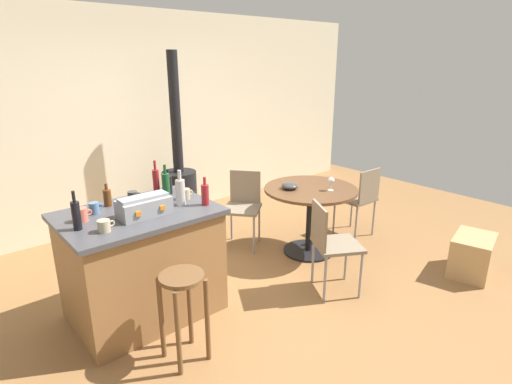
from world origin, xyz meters
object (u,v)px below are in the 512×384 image
(dining_table, at_px, (310,203))
(toolbox, at_px, (144,206))
(bottle_3, at_px, (205,194))
(bottle_5, at_px, (107,197))
(cup_0, at_px, (94,208))
(cup_1, at_px, (104,226))
(wine_glass, at_px, (331,181))
(bottle_6, at_px, (168,184))
(wood_stove, at_px, (180,185))
(cup_3, at_px, (186,194))
(bottle_2, at_px, (156,181))
(bottle_1, at_px, (180,192))
(bottle_4, at_px, (76,215))
(wooden_stool, at_px, (183,300))
(bottle_0, at_px, (166,184))
(folding_chair_left, at_px, (243,203))
(serving_bowl, at_px, (290,186))
(folding_chair_far, at_px, (360,196))
(cardboard_box, at_px, (472,255))
(cup_2, at_px, (82,215))
(folding_chair_near, at_px, (331,241))
(kitchen_island, at_px, (143,263))
(cup_4, at_px, (133,197))

(dining_table, relative_size, toolbox, 2.55)
(dining_table, height_order, bottle_3, bottle_3)
(bottle_5, distance_m, cup_0, 0.19)
(cup_1, relative_size, wine_glass, 0.86)
(bottle_6, distance_m, wine_glass, 1.71)
(wood_stove, xyz_separation_m, cup_3, (-0.81, -1.54, 0.44))
(bottle_2, height_order, bottle_6, bottle_2)
(bottle_3, bearing_deg, bottle_6, 100.34)
(bottle_5, xyz_separation_m, cup_0, (-0.15, -0.11, -0.03))
(bottle_1, xyz_separation_m, bottle_4, (-0.83, 0.02, -0.00))
(dining_table, bearing_deg, bottle_1, 179.20)
(wooden_stool, height_order, bottle_0, bottle_0)
(folding_chair_left, relative_size, bottle_0, 2.96)
(serving_bowl, bearing_deg, bottle_4, -177.99)
(folding_chair_left, relative_size, bottle_2, 2.80)
(folding_chair_far, xyz_separation_m, serving_bowl, (-0.99, 0.22, 0.28))
(wooden_stool, bearing_deg, bottle_2, 70.19)
(bottle_2, xyz_separation_m, serving_bowl, (1.40, -0.30, -0.25))
(folding_chair_left, distance_m, cup_0, 1.87)
(bottle_0, bearing_deg, bottle_3, -69.80)
(folding_chair_left, height_order, cardboard_box, folding_chair_left)
(wood_stove, height_order, cup_2, wood_stove)
(bottle_5, relative_size, cup_3, 1.68)
(wood_stove, bearing_deg, folding_chair_far, -50.55)
(cup_2, bearing_deg, folding_chair_near, -25.11)
(bottle_3, distance_m, bottle_5, 0.81)
(bottle_2, height_order, cup_2, bottle_2)
(folding_chair_left, distance_m, wine_glass, 1.05)
(folding_chair_left, bearing_deg, bottle_0, -163.01)
(folding_chair_near, height_order, bottle_4, bottle_4)
(folding_chair_far, height_order, folding_chair_left, folding_chair_far)
(kitchen_island, xyz_separation_m, wooden_stool, (-0.04, -0.72, 0.02))
(cardboard_box, bearing_deg, cup_1, 157.84)
(wooden_stool, relative_size, cup_3, 5.95)
(kitchen_island, distance_m, cup_1, 0.66)
(folding_chair_left, distance_m, cup_3, 1.25)
(bottle_6, bearing_deg, folding_chair_left, 14.31)
(cup_0, bearing_deg, cup_1, -100.59)
(bottle_3, xyz_separation_m, serving_bowl, (1.23, 0.23, -0.23))
(toolbox, relative_size, cup_4, 3.41)
(bottle_1, bearing_deg, cardboard_box, -29.96)
(wood_stove, bearing_deg, kitchen_island, -129.20)
(bottle_0, bearing_deg, bottle_2, 100.51)
(dining_table, relative_size, folding_chair_near, 1.16)
(wooden_stool, relative_size, cup_4, 5.86)
(cup_0, bearing_deg, serving_bowl, -4.61)
(kitchen_island, height_order, dining_table, kitchen_island)
(bottle_4, relative_size, wine_glass, 2.02)
(kitchen_island, relative_size, wooden_stool, 1.77)
(folding_chair_left, distance_m, cup_1, 2.05)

